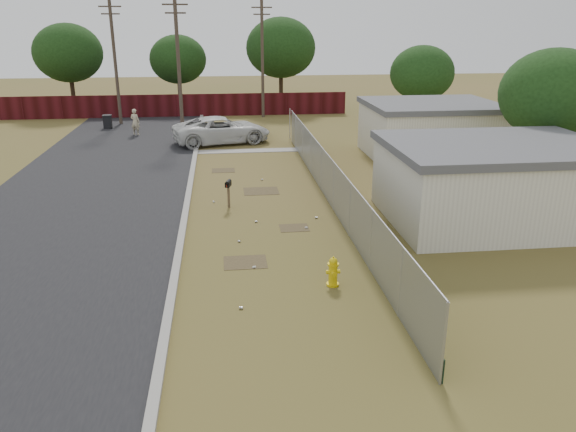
{
  "coord_description": "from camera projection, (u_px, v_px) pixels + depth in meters",
  "views": [
    {
      "loc": [
        -1.38,
        -21.83,
        7.48
      ],
      "look_at": [
        0.76,
        -3.72,
        1.1
      ],
      "focal_mm": 35.0,
      "sensor_mm": 36.0,
      "label": 1
    }
  ],
  "objects": [
    {
      "name": "fire_hydrant",
      "position": [
        333.0,
        272.0,
        16.58
      ],
      "size": [
        0.42,
        0.41,
        0.94
      ],
      "color": "#DBBD0B",
      "rests_on": "ground"
    },
    {
      "name": "pickup_truck",
      "position": [
        222.0,
        130.0,
        35.78
      ],
      "size": [
        6.65,
        4.26,
        1.71
      ],
      "primitive_type": "imported",
      "rotation": [
        0.0,
        0.0,
        1.82
      ],
      "color": "silver",
      "rests_on": "ground"
    },
    {
      "name": "mailbox",
      "position": [
        228.0,
        186.0,
        23.38
      ],
      "size": [
        0.29,
        0.52,
        1.19
      ],
      "color": "brown",
      "rests_on": "ground"
    },
    {
      "name": "horizon_trees",
      "position": [
        248.0,
        59.0,
        43.73
      ],
      "size": [
        33.32,
        31.94,
        7.78
      ],
      "color": "#362818",
      "rests_on": "ground"
    },
    {
      "name": "ground",
      "position": [
        259.0,
        212.0,
        23.08
      ],
      "size": [
        120.0,
        120.0,
        0.0
      ],
      "primitive_type": "plane",
      "color": "brown",
      "rests_on": "ground"
    },
    {
      "name": "pedestrian",
      "position": [
        135.0,
        122.0,
        38.35
      ],
      "size": [
        0.77,
        0.64,
        1.79
      ],
      "primitive_type": "imported",
      "rotation": [
        0.0,
        0.0,
        2.75
      ],
      "color": "#C1B28E",
      "rests_on": "ground"
    },
    {
      "name": "houses",
      "position": [
        458.0,
        152.0,
        26.58
      ],
      "size": [
        9.3,
        17.24,
        3.1
      ],
      "color": "silver",
      "rests_on": "ground"
    },
    {
      "name": "scattered_litter",
      "position": [
        262.0,
        227.0,
        21.33
      ],
      "size": [
        4.18,
        13.07,
        0.07
      ],
      "color": "beige",
      "rests_on": "ground"
    },
    {
      "name": "privacy_fence",
      "position": [
        164.0,
        106.0,
        45.55
      ],
      "size": [
        30.0,
        0.12,
        1.8
      ],
      "primitive_type": "cube",
      "color": "#440E13",
      "rests_on": "ground"
    },
    {
      "name": "trash_bin",
      "position": [
        108.0,
        122.0,
        40.8
      ],
      "size": [
        0.68,
        0.7,
        0.98
      ],
      "color": "black",
      "rests_on": "ground"
    },
    {
      "name": "street",
      "position": [
        122.0,
        168.0,
        29.87
      ],
      "size": [
        15.1,
        60.0,
        0.12
      ],
      "color": "black",
      "rests_on": "ground"
    },
    {
      "name": "utility_poles",
      "position": [
        188.0,
        61.0,
        40.5
      ],
      "size": [
        12.6,
        8.24,
        9.0
      ],
      "color": "#44382D",
      "rests_on": "ground"
    },
    {
      "name": "chainlink_fence",
      "position": [
        329.0,
        184.0,
        24.13
      ],
      "size": [
        0.1,
        27.06,
        2.02
      ],
      "color": "#999BA1",
      "rests_on": "ground"
    }
  ]
}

